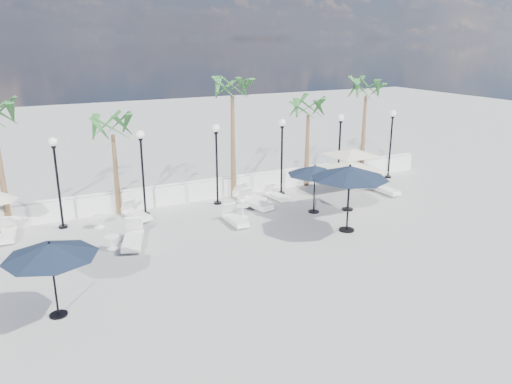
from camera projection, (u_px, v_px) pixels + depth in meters
name	position (u px, v px, depth m)	size (l,w,h in m)	color
ground	(286.00, 254.00, 18.37)	(100.00, 100.00, 0.00)	#A3A39E
balustrade	(210.00, 189.00, 24.63)	(26.00, 0.30, 1.01)	white
lamppost_1	(56.00, 170.00, 20.16)	(0.36, 0.36, 3.84)	black
lamppost_2	(142.00, 161.00, 21.67)	(0.36, 0.36, 3.84)	black
lamppost_3	(217.00, 153.00, 23.18)	(0.36, 0.36, 3.84)	black
lamppost_4	(282.00, 146.00, 24.69)	(0.36, 0.36, 3.84)	black
lamppost_5	(340.00, 140.00, 26.20)	(0.36, 0.36, 3.84)	black
lamppost_6	(391.00, 134.00, 27.71)	(0.36, 0.36, 3.84)	black
palm_1	(112.00, 131.00, 21.55)	(2.60, 2.60, 4.70)	brown
palm_2	(232.00, 93.00, 23.61)	(2.60, 2.60, 6.10)	brown
palm_3	(308.00, 112.00, 25.81)	(2.60, 2.60, 4.90)	brown
palm_4	(366.00, 93.00, 27.17)	(2.60, 2.60, 5.70)	brown
lounger_0	(133.00, 238.00, 19.08)	(1.32, 2.24, 0.80)	white
lounger_1	(7.00, 233.00, 19.68)	(0.73, 1.80, 0.66)	white
lounger_2	(235.00, 219.00, 21.29)	(0.60, 1.81, 0.68)	white
lounger_3	(136.00, 214.00, 21.89)	(1.05, 1.88, 0.67)	white
lounger_4	(255.00, 203.00, 23.29)	(1.09, 2.09, 0.75)	white
lounger_5	(250.00, 196.00, 24.25)	(1.13, 2.02, 0.72)	white
lounger_6	(277.00, 195.00, 24.55)	(0.72, 1.69, 0.61)	white
lounger_7	(385.00, 189.00, 25.49)	(0.64, 1.81, 0.67)	white
side_table_0	(99.00, 220.00, 20.84)	(0.53, 0.53, 0.52)	white
side_table_1	(112.00, 241.00, 18.64)	(0.55, 0.55, 0.53)	white
side_table_2	(243.00, 210.00, 21.99)	(0.60, 0.60, 0.58)	white
parasol_navy_left	(50.00, 251.00, 13.66)	(2.59, 2.59, 2.29)	black
parasol_navy_mid	(350.00, 173.00, 19.84)	(3.15, 3.15, 2.82)	black
parasol_navy_right	(315.00, 170.00, 22.19)	(2.50, 2.50, 2.25)	black
parasol_cream_sq_a	(352.00, 149.00, 25.84)	(4.61, 4.61, 2.27)	black
parasol_cream_sq_b	(350.00, 162.00, 22.41)	(4.91, 4.91, 2.46)	black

